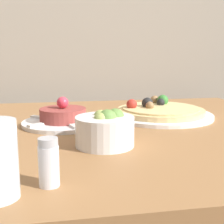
{
  "coord_description": "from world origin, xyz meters",
  "views": [
    {
      "loc": [
        -0.13,
        -0.33,
        0.92
      ],
      "look_at": [
        0.01,
        0.44,
        0.77
      ],
      "focal_mm": 50.0,
      "sensor_mm": 36.0,
      "label": 1
    }
  ],
  "objects": [
    {
      "name": "dining_table",
      "position": [
        0.0,
        0.44,
        0.63
      ],
      "size": [
        1.09,
        0.88,
        0.73
      ],
      "color": "olive",
      "rests_on": "ground_plane"
    },
    {
      "name": "pizza_plate",
      "position": [
        0.17,
        0.55,
        0.74
      ],
      "size": [
        0.31,
        0.31,
        0.06
      ],
      "color": "white",
      "rests_on": "dining_table"
    },
    {
      "name": "tartare_plate",
      "position": [
        -0.12,
        0.49,
        0.74
      ],
      "size": [
        0.22,
        0.22,
        0.08
      ],
      "color": "white",
      "rests_on": "dining_table"
    },
    {
      "name": "small_bowl",
      "position": [
        -0.03,
        0.28,
        0.76
      ],
      "size": [
        0.12,
        0.12,
        0.08
      ],
      "color": "white",
      "rests_on": "dining_table"
    },
    {
      "name": "salt_shaker",
      "position": [
        -0.14,
        0.1,
        0.76
      ],
      "size": [
        0.03,
        0.03,
        0.07
      ],
      "color": "silver",
      "rests_on": "dining_table"
    }
  ]
}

